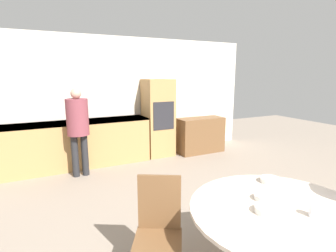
{
  "coord_description": "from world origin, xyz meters",
  "views": [
    {
      "loc": [
        -1.51,
        -0.25,
        1.82
      ],
      "look_at": [
        0.04,
        2.87,
        1.12
      ],
      "focal_mm": 28.0,
      "sensor_mm": 36.0,
      "label": 1
    }
  ],
  "objects": [
    {
      "name": "wall_back",
      "position": [
        0.0,
        5.36,
        1.3
      ],
      "size": [
        6.52,
        0.05,
        2.6
      ],
      "color": "silver",
      "rests_on": "ground_plane"
    },
    {
      "name": "kitchen_counter",
      "position": [
        -0.95,
        5.01,
        0.47
      ],
      "size": [
        2.92,
        0.6,
        0.91
      ],
      "color": "tan",
      "rests_on": "ground_plane"
    },
    {
      "name": "oven_unit",
      "position": [
        0.86,
        5.02,
        0.85
      ],
      "size": [
        0.6,
        0.59,
        1.71
      ],
      "color": "tan",
      "rests_on": "ground_plane"
    },
    {
      "name": "sideboard",
      "position": [
        1.83,
        4.76,
        0.41
      ],
      "size": [
        1.09,
        0.45,
        0.82
      ],
      "color": "brown",
      "rests_on": "ground_plane"
    },
    {
      "name": "dining_table",
      "position": [
        0.12,
        1.05,
        0.58
      ],
      "size": [
        1.43,
        1.43,
        0.77
      ],
      "color": "brown",
      "rests_on": "ground_plane"
    },
    {
      "name": "chair_far_left",
      "position": [
        -0.68,
        1.61,
        0.54
      ],
      "size": [
        0.55,
        0.55,
        0.96
      ],
      "rotation": [
        0.0,
        0.0,
        5.77
      ],
      "color": "brown",
      "rests_on": "ground_plane"
    },
    {
      "name": "person_standing",
      "position": [
        -0.93,
        4.48,
        0.97
      ],
      "size": [
        0.38,
        0.38,
        1.58
      ],
      "color": "#262628",
      "rests_on": "ground_plane"
    },
    {
      "name": "cup",
      "position": [
        0.25,
        0.86,
        0.82
      ],
      "size": [
        0.07,
        0.07,
        0.09
      ],
      "color": "silver",
      "rests_on": "dining_table"
    },
    {
      "name": "bowl_near",
      "position": [
        0.46,
        1.47,
        0.8
      ],
      "size": [
        0.19,
        0.19,
        0.05
      ],
      "color": "white",
      "rests_on": "dining_table"
    },
    {
      "name": "bowl_centre",
      "position": [
        -0.02,
        1.06,
        0.8
      ],
      "size": [
        0.18,
        0.18,
        0.05
      ],
      "color": "white",
      "rests_on": "dining_table"
    },
    {
      "name": "bowl_far",
      "position": [
        0.12,
        1.23,
        0.79
      ],
      "size": [
        0.16,
        0.16,
        0.04
      ],
      "color": "white",
      "rests_on": "dining_table"
    }
  ]
}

